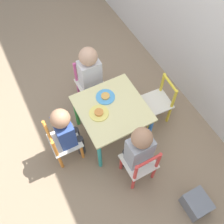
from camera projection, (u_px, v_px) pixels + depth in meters
The scene contains 12 objects.
ground_plane at pixel (112, 133), 2.66m from camera, with size 6.00×6.00×0.00m, color #8C755B.
kids_table at pixel (112, 112), 2.33m from camera, with size 0.58×0.58×0.46m.
chair_pink at pixel (90, 83), 2.69m from camera, with size 0.26×0.26×0.52m.
chair_orange at pixel (62, 142), 2.33m from camera, with size 0.26×0.26×0.52m.
chair_red at pixel (140, 164), 2.22m from camera, with size 0.26×0.26×0.52m.
chair_yellow at pixel (158, 102), 2.56m from camera, with size 0.28×0.28×0.52m.
child_left at pixel (91, 74), 2.48m from camera, with size 0.22×0.20×0.76m.
child_front at pixel (66, 130), 2.20m from camera, with size 0.20×0.22×0.71m.
child_right at pixel (138, 149), 2.08m from camera, with size 0.22×0.20×0.75m.
plate_left at pixel (105, 97), 2.33m from camera, with size 0.17×0.17×0.03m.
plate_front at pixel (99, 113), 2.24m from camera, with size 0.17×0.17×0.03m.
storage_bin at pixel (196, 204), 2.21m from camera, with size 0.21×0.19×0.16m.
Camera 1 is at (1.11, -0.58, 2.36)m, focal length 42.00 mm.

